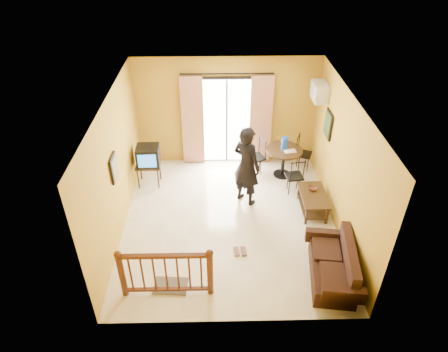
{
  "coord_description": "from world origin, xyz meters",
  "views": [
    {
      "loc": [
        -0.26,
        -6.56,
        5.72
      ],
      "look_at": [
        -0.12,
        0.2,
        1.05
      ],
      "focal_mm": 32.0,
      "sensor_mm": 36.0,
      "label": 1
    }
  ],
  "objects_px": {
    "coffee_table": "(313,200)",
    "standing_person": "(246,166)",
    "dining_table": "(284,155)",
    "sofa": "(335,267)",
    "television": "(148,156)"
  },
  "relations": [
    {
      "from": "dining_table",
      "to": "standing_person",
      "type": "bearing_deg",
      "value": -134.25
    },
    {
      "from": "dining_table",
      "to": "coffee_table",
      "type": "bearing_deg",
      "value": -71.98
    },
    {
      "from": "standing_person",
      "to": "sofa",
      "type": "bearing_deg",
      "value": 163.84
    },
    {
      "from": "coffee_table",
      "to": "standing_person",
      "type": "distance_m",
      "value": 1.65
    },
    {
      "from": "standing_person",
      "to": "television",
      "type": "bearing_deg",
      "value": 24.46
    },
    {
      "from": "coffee_table",
      "to": "sofa",
      "type": "bearing_deg",
      "value": -90.05
    },
    {
      "from": "dining_table",
      "to": "standing_person",
      "type": "relative_size",
      "value": 0.47
    },
    {
      "from": "television",
      "to": "standing_person",
      "type": "xyz_separation_m",
      "value": [
        2.26,
        -0.71,
        0.14
      ]
    },
    {
      "from": "coffee_table",
      "to": "standing_person",
      "type": "bearing_deg",
      "value": 164.64
    },
    {
      "from": "television",
      "to": "sofa",
      "type": "height_order",
      "value": "television"
    },
    {
      "from": "television",
      "to": "coffee_table",
      "type": "height_order",
      "value": "television"
    },
    {
      "from": "standing_person",
      "to": "coffee_table",
      "type": "bearing_deg",
      "value": -153.5
    },
    {
      "from": "dining_table",
      "to": "television",
      "type": "bearing_deg",
      "value": -174.44
    },
    {
      "from": "coffee_table",
      "to": "sofa",
      "type": "height_order",
      "value": "sofa"
    },
    {
      "from": "dining_table",
      "to": "sofa",
      "type": "distance_m",
      "value": 3.41
    }
  ]
}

